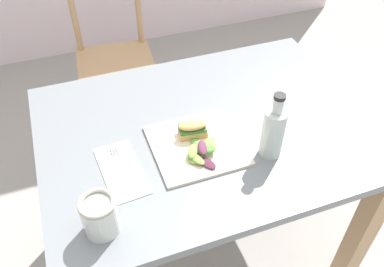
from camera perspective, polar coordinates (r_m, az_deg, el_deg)
The scene contains 9 objects.
dining_table at distance 1.42m, azimuth 2.27°, elevation -3.04°, with size 1.11×0.82×0.74m.
chair_wooden_far at distance 2.24m, azimuth -10.94°, elevation 10.46°, with size 0.43×0.43×0.87m.
plate_lunch at distance 1.25m, azimuth 0.63°, elevation -1.68°, with size 0.27×0.27×0.01m, color beige.
sandwich_half_front at distance 1.26m, azimuth 0.10°, elevation 0.71°, with size 0.10×0.06×0.06m.
salad_mixed_greens at distance 1.21m, azimuth 1.43°, elevation -2.33°, with size 0.12×0.15×0.03m.
napkin_folded at distance 1.20m, azimuth -10.01°, elevation -5.19°, with size 0.11×0.23×0.00m, color white.
fork_on_napkin at distance 1.21m, azimuth -10.26°, elevation -4.51°, with size 0.03×0.19×0.00m.
bottle_cold_brew at distance 1.20m, azimuth 11.40°, elevation -0.14°, with size 0.07×0.07×0.22m.
mason_jar_iced_tea at distance 1.04m, azimuth -12.92°, elevation -11.46°, with size 0.09×0.09×0.11m.
Camera 1 is at (-0.41, -0.75, 1.62)m, focal length 37.53 mm.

